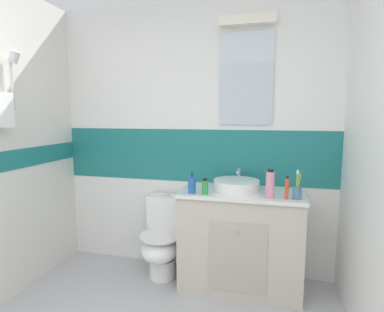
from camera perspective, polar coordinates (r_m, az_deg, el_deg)
name	(u,v)px	position (r m, az deg, el deg)	size (l,w,h in m)	color
wall_back_tiled	(195,139)	(2.94, 0.57, 3.26)	(3.20, 0.20, 2.50)	white
vanity_cabinet	(240,239)	(2.77, 8.98, -14.94)	(1.03, 0.52, 0.85)	beige
sink_basin	(236,185)	(2.65, 8.24, -5.27)	(0.39, 0.43, 0.16)	white
toilet	(163,239)	(2.94, -5.38, -15.16)	(0.37, 0.50, 0.74)	white
toothbrush_cup	(297,191)	(2.47, 18.91, -6.22)	(0.07, 0.07, 0.23)	#4C7299
soap_dispenser	(192,185)	(2.52, -0.02, -5.38)	(0.06, 0.06, 0.18)	#2659B2
shampoo_bottle_tall	(270,184)	(2.44, 14.29, -5.12)	(0.07, 0.07, 0.23)	pink
toothpaste_tube_upright	(287,188)	(2.44, 17.20, -5.73)	(0.03, 0.03, 0.18)	#D84C33
lotion_bottle_short	(205,187)	(2.48, 2.44, -5.75)	(0.05, 0.05, 0.13)	green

